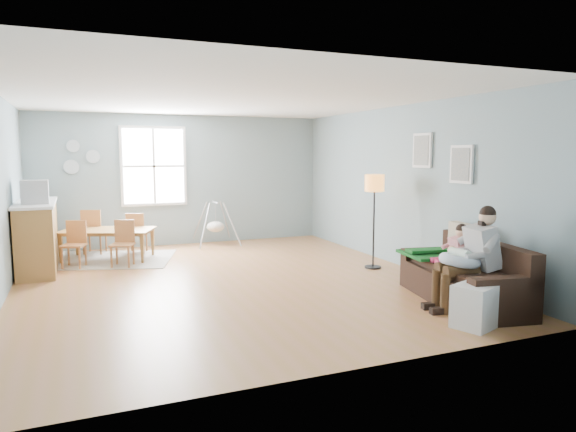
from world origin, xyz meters
name	(u,v)px	position (x,y,z in m)	size (l,w,h in m)	color
room	(228,117)	(0.00, 0.00, 2.42)	(8.40, 9.40, 3.90)	#AA723C
window	(154,166)	(-0.60, 3.46, 1.65)	(1.32, 0.08, 1.62)	white
pictures	(441,157)	(2.97, -1.05, 1.85)	(0.05, 1.34, 0.74)	white
wall_plates	(79,157)	(-2.00, 3.47, 1.83)	(0.67, 0.02, 0.66)	#A9BDCB
sofa	(466,280)	(2.51, -2.21, 0.28)	(1.20, 2.09, 0.80)	black
green_throw	(437,254)	(2.56, -1.55, 0.51)	(0.90, 0.74, 0.04)	#155E1A
beige_pillow	(461,240)	(2.81, -1.74, 0.72)	(0.13, 0.47, 0.47)	tan
father	(471,255)	(2.33, -2.46, 0.68)	(0.93, 0.48, 1.27)	#9D9C9F
nursing_pillow	(460,260)	(2.19, -2.43, 0.61)	(0.49, 0.49, 0.13)	silver
infant	(458,253)	(2.19, -2.40, 0.70)	(0.13, 0.36, 0.13)	white
toddler	(455,248)	(2.47, -2.01, 0.67)	(0.52, 0.30, 0.78)	silver
floor_lamp	(374,191)	(2.46, -0.05, 1.29)	(0.31, 0.31, 1.56)	black
storage_cube	(474,306)	(1.90, -3.02, 0.24)	(0.53, 0.50, 0.47)	silver
rug	(108,259)	(-1.60, 2.35, 0.01)	(2.21, 1.68, 0.01)	gray
dining_table	(108,245)	(-1.60, 2.35, 0.28)	(1.57, 0.87, 0.55)	brown
chair_sw	(75,242)	(-2.14, 1.94, 0.43)	(0.45, 0.45, 0.78)	brown
chair_se	(123,241)	(-1.38, 1.70, 0.43)	(0.46, 0.46, 0.78)	brown
chair_nw	(93,229)	(-1.82, 2.99, 0.48)	(0.50, 0.50, 0.86)	brown
chair_ne	(136,231)	(-1.06, 2.76, 0.43)	(0.45, 0.45, 0.79)	brown
counter	(38,235)	(-2.70, 1.97, 0.57)	(0.60, 2.01, 1.13)	brown
monitor	(34,192)	(-2.68, 1.59, 1.31)	(0.40, 0.38, 0.37)	#ACADB1
baby_swing	(216,226)	(0.58, 3.10, 0.40)	(0.90, 0.91, 0.90)	#ACADB1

